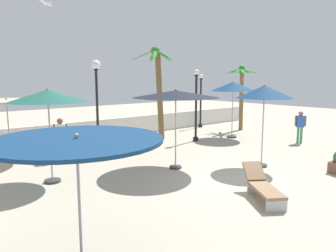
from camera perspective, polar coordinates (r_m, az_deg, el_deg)
The scene contains 17 objects.
ground_plane at distance 11.07m, azimuth 10.79°, elevation -9.02°, with size 56.00×56.00×0.00m, color #B2A893.
boundary_wall at distance 17.73m, azimuth -12.39°, elevation -0.63°, with size 25.20×0.30×1.08m, color silver.
patio_umbrella_0 at distance 10.56m, azimuth -20.75°, elevation 4.94°, with size 2.42×2.42×3.02m.
patio_umbrella_1 at distance 12.23m, azimuth 16.91°, elevation 5.78°, with size 2.07×2.07×3.10m.
patio_umbrella_2 at distance 11.47m, azimuth 1.40°, elevation 5.67°, with size 3.14×3.14×2.95m.
patio_umbrella_3 at distance 5.60m, azimuth -16.05°, elevation -3.35°, with size 2.94×2.94×2.40m.
patio_umbrella_4 at distance 13.99m, azimuth -26.98°, elevation 3.69°, with size 2.93×2.93×2.56m.
patio_umbrella_5 at distance 18.02m, azimuth 11.62°, elevation 6.91°, with size 2.46×2.46×3.17m.
palm_tree_0 at distance 17.01m, azimuth -1.72°, elevation 7.69°, with size 2.37×2.40×4.96m.
palm_tree_2 at distance 20.82m, azimuth 13.04°, elevation 6.66°, with size 2.04×2.04×4.12m.
lamp_post_0 at distance 16.78m, azimuth 5.06°, elevation 4.29°, with size 0.31×0.31×3.77m.
lamp_post_1 at distance 15.55m, azimuth -12.69°, elevation 6.62°, with size 0.44×0.44×4.17m.
lamp_post_2 at distance 21.63m, azimuth 5.89°, elevation 4.97°, with size 0.31×0.31×3.59m.
lounge_chair_0 at distance 9.29m, azimuth 16.59°, elevation -10.15°, with size 1.52×1.86×0.84m.
guest_1 at distance 13.43m, azimuth -18.71°, elevation -1.53°, with size 0.46×0.41×1.75m.
guest_2 at distance 17.56m, azimuth 22.65°, elevation 0.34°, with size 0.41×0.45×1.66m.
seagull_0 at distance 17.19m, azimuth -20.94°, elevation 19.81°, with size 1.02×1.06×0.14m.
Camera 1 is at (-8.34, -6.48, 3.32)m, focal length 33.98 mm.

